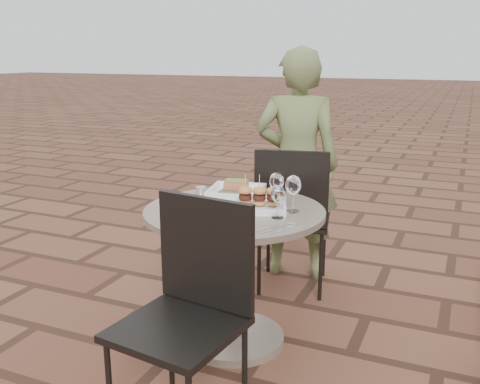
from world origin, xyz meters
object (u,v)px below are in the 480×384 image
at_px(chair_near, 191,296).
at_px(plate_sliders, 259,201).
at_px(cafe_table, 235,255).
at_px(diner, 297,165).
at_px(plate_tuna, 216,215).
at_px(plate_salmon, 236,190).
at_px(chair_far, 293,209).

xyz_separation_m(chair_near, plate_sliders, (0.02, 0.68, 0.22)).
xyz_separation_m(cafe_table, plate_sliders, (0.11, 0.06, 0.28)).
bearing_deg(diner, plate_tuna, 75.92).
height_order(chair_near, plate_tuna, chair_near).
distance_m(diner, plate_salmon, 0.73).
bearing_deg(plate_salmon, diner, 80.46).
relative_size(chair_far, plate_tuna, 3.19).
relative_size(diner, plate_tuna, 5.23).
xyz_separation_m(chair_near, plate_salmon, (-0.20, 0.89, 0.20)).
relative_size(chair_far, plate_sliders, 2.74).
relative_size(chair_near, plate_salmon, 2.80).
bearing_deg(chair_near, diner, 100.21).
distance_m(cafe_table, diner, 1.03).
relative_size(chair_far, diner, 0.61).
xyz_separation_m(chair_far, plate_tuna, (-0.10, -0.88, 0.20)).
distance_m(chair_far, diner, 0.36).
bearing_deg(plate_sliders, plate_tuna, -119.19).
height_order(chair_far, chair_near, same).
bearing_deg(plate_tuna, plate_sliders, 60.81).
relative_size(chair_near, plate_sliders, 2.74).
height_order(chair_far, diner, diner).
bearing_deg(plate_salmon, chair_near, -77.57).
bearing_deg(chair_far, cafe_table, 71.88).
xyz_separation_m(chair_far, plate_sliders, (0.03, -0.65, 0.22)).
bearing_deg(cafe_table, plate_tuna, -96.00).
relative_size(plate_salmon, plate_tuna, 1.14).
xyz_separation_m(plate_salmon, plate_sliders, (0.22, -0.21, 0.02)).
height_order(cafe_table, chair_far, chair_far).
relative_size(chair_far, plate_salmon, 2.80).
bearing_deg(plate_sliders, diner, 95.97).
bearing_deg(plate_salmon, chair_far, 66.66).
distance_m(cafe_table, chair_far, 0.71).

